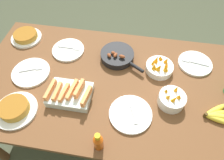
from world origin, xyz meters
TOP-DOWN VIEW (x-y plane):
  - ground_plane at (0.00, 0.00)m, footprint 14.00×14.00m
  - dining_table at (0.00, 0.00)m, footprint 1.86×1.00m
  - banana_bunch at (0.66, -0.14)m, footprint 0.18×0.16m
  - melon_tray at (-0.24, -0.15)m, footprint 0.27×0.20m
  - skillet at (-0.00, 0.22)m, footprint 0.33×0.26m
  - frittata_plate_center at (-0.54, -0.31)m, footprint 0.26×0.26m
  - frittata_plate_side at (-0.75, 0.32)m, footprint 0.24×0.24m
  - empty_plate_near_front at (0.15, -0.22)m, footprint 0.26×0.26m
  - empty_plate_far_left at (-0.57, -0.01)m, footprint 0.26×0.26m
  - empty_plate_far_right at (0.56, 0.26)m, footprint 0.24×0.24m
  - empty_plate_mid_edge at (-0.38, 0.24)m, footprint 0.24×0.24m
  - fruit_bowl_mango at (0.31, 0.16)m, footprint 0.19×0.19m
  - fruit_bowl_citrus at (0.39, -0.09)m, footprint 0.17×0.17m
  - hot_sauce_bottle at (0.00, -0.43)m, footprint 0.05×0.05m

SIDE VIEW (x-z plane):
  - ground_plane at x=0.00m, z-range 0.00..0.00m
  - dining_table at x=0.00m, z-range 0.28..1.00m
  - empty_plate_near_front at x=0.15m, z-range 0.72..0.74m
  - empty_plate_far_left at x=-0.57m, z-range 0.72..0.74m
  - empty_plate_mid_edge at x=-0.38m, z-range 0.72..0.74m
  - empty_plate_far_right at x=0.56m, z-range 0.72..0.74m
  - banana_bunch at x=0.66m, z-range 0.72..0.76m
  - frittata_plate_side at x=-0.75m, z-range 0.72..0.77m
  - frittata_plate_center at x=-0.54m, z-range 0.71..0.78m
  - skillet at x=0.00m, z-range 0.71..0.79m
  - melon_tray at x=-0.24m, z-range 0.70..0.80m
  - fruit_bowl_mango at x=0.31m, z-range 0.70..0.81m
  - fruit_bowl_citrus at x=0.39m, z-range 0.70..0.82m
  - hot_sauce_bottle at x=0.00m, z-range 0.71..0.86m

